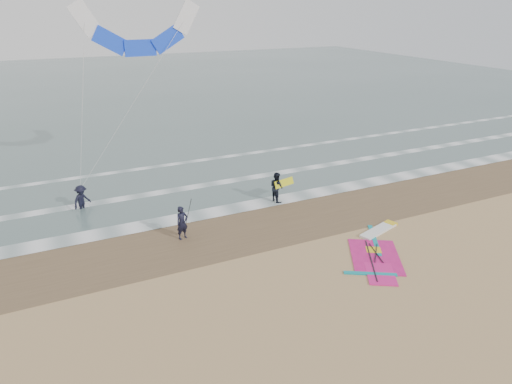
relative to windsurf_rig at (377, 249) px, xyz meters
name	(u,v)px	position (x,y,z in m)	size (l,w,h in m)	color
ground	(342,285)	(-2.98, -1.59, -0.03)	(120.00, 120.00, 0.00)	tan
sea_water	(121,88)	(-2.98, 46.41, -0.02)	(120.00, 80.00, 0.02)	#47605E
wet_sand_band	(271,222)	(-2.98, 4.41, -0.03)	(120.00, 5.00, 0.01)	brown
foam_waterline	(236,190)	(-2.98, 8.85, 0.00)	(120.00, 9.15, 0.02)	white
windsurf_rig	(377,249)	(0.00, 0.00, 0.00)	(4.91, 4.65, 0.12)	white
person_standing	(182,223)	(-7.39, 4.61, 0.76)	(0.58, 0.38, 1.58)	black
person_walking	(277,187)	(-1.56, 6.56, 0.80)	(0.81, 0.63, 1.66)	black
person_wading	(81,194)	(-11.19, 9.96, 0.80)	(1.08, 0.62, 1.67)	black
held_pole	(188,214)	(-7.09, 4.61, 1.13)	(0.17, 0.86, 1.82)	black
carried_kiteboard	(284,183)	(-1.16, 6.46, 1.02)	(1.30, 0.51, 0.39)	yellow
surf_kite	(139,33)	(-7.02, 12.10, 8.47)	(7.62, 2.26, 9.14)	white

